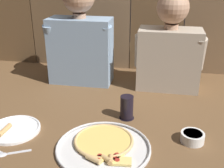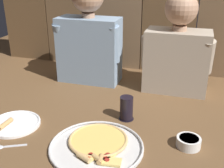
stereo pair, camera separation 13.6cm
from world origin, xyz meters
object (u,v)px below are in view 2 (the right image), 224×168
(dinner_plate, at_px, (15,124))
(diner_left, at_px, (89,34))
(pizza_tray, at_px, (97,144))
(drinking_glass, at_px, (126,108))
(diner_right, at_px, (178,47))
(dipping_bowl, at_px, (189,142))

(dinner_plate, height_order, diner_left, diner_left)
(pizza_tray, bearing_deg, dinner_plate, 173.88)
(drinking_glass, bearing_deg, pizza_tray, -103.25)
(pizza_tray, bearing_deg, drinking_glass, 76.75)
(diner_left, bearing_deg, diner_right, -0.02)
(pizza_tray, xyz_separation_m, drinking_glass, (0.06, 0.26, 0.05))
(pizza_tray, bearing_deg, dipping_bowl, 16.58)
(pizza_tray, bearing_deg, diner_left, 112.96)
(diner_right, bearing_deg, pizza_tray, -110.27)
(drinking_glass, distance_m, dipping_bowl, 0.35)
(drinking_glass, distance_m, diner_left, 0.61)
(diner_left, bearing_deg, dipping_bowl, -41.31)
(dinner_plate, bearing_deg, dipping_bowl, 4.50)
(drinking_glass, xyz_separation_m, dipping_bowl, (0.31, -0.15, -0.03))
(dinner_plate, distance_m, diner_left, 0.73)
(dipping_bowl, bearing_deg, pizza_tray, -163.42)
(pizza_tray, relative_size, diner_left, 0.62)
(dinner_plate, bearing_deg, diner_left, 77.58)
(pizza_tray, distance_m, diner_left, 0.81)
(pizza_tray, relative_size, diner_right, 0.68)
(dipping_bowl, height_order, diner_right, diner_right)
(drinking_glass, height_order, dipping_bowl, drinking_glass)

